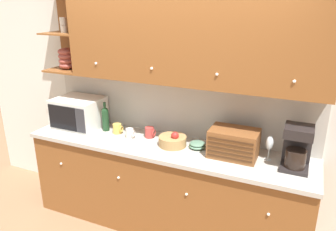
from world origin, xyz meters
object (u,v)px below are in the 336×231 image
mug_blue_second (117,129)px  bread_box (234,143)px  bowl_stack_on_counter (197,145)px  fruit_basket (173,141)px  microwave (79,113)px  coffee_maker (297,147)px  mug (130,133)px  wine_glass (270,144)px  wine_bottle (105,118)px  mug_patterned_third (150,132)px

mug_blue_second → bread_box: 1.26m
bowl_stack_on_counter → fruit_basket: bearing=-170.0°
microwave → coffee_maker: (2.28, -0.04, 0.03)m
fruit_basket → mug: bearing=-179.1°
wine_glass → bowl_stack_on_counter: bearing=-177.2°
microwave → wine_bottle: bearing=4.0°
fruit_basket → coffee_maker: (1.12, 0.01, 0.14)m
fruit_basket → bowl_stack_on_counter: (0.24, 0.04, -0.02)m
microwave → bread_box: microwave is taller
bowl_stack_on_counter → bread_box: 0.37m
mug → bowl_stack_on_counter: mug is taller
mug_blue_second → fruit_basket: bearing=-4.2°
mug → mug_patterned_third: size_ratio=0.93×
fruit_basket → wine_glass: 0.90m
wine_bottle → bowl_stack_on_counter: wine_bottle is taller
mug_blue_second → microwave: bearing=-179.9°
fruit_basket → wine_glass: wine_glass is taller
mug → mug_blue_second: bearing=163.5°
bowl_stack_on_counter → coffee_maker: size_ratio=0.41×
wine_bottle → mug: (0.35, -0.08, -0.09)m
wine_bottle → fruit_basket: 0.83m
bowl_stack_on_counter → mug_patterned_third: bearing=174.9°
bread_box → coffee_maker: 0.53m
mug_patterned_third → wine_glass: wine_glass is taller
bread_box → coffee_maker: coffee_maker is taller
wine_bottle → bowl_stack_on_counter: (1.06, -0.03, -0.11)m
coffee_maker → wine_bottle: bearing=178.3°
wine_bottle → mug: wine_bottle is taller
mug_patterned_third → bowl_stack_on_counter: bearing=-5.1°
microwave → mug_patterned_third: bearing=2.9°
microwave → bread_box: bearing=-1.0°
mug_blue_second → mug: 0.19m
mug_patterned_third → bowl_stack_on_counter: mug_patterned_third is taller
mug → bowl_stack_on_counter: 0.72m
microwave → bowl_stack_on_counter: size_ratio=3.19×
microwave → fruit_basket: microwave is taller
mug_blue_second → mug_patterned_third: (0.36, 0.04, 0.00)m
bread_box → wine_glass: (0.30, 0.06, 0.03)m
bowl_stack_on_counter → wine_glass: wine_glass is taller
mug_blue_second → mug_patterned_third: bearing=6.6°
coffee_maker → microwave: bearing=179.1°
mug_patterned_third → bread_box: bread_box is taller
mug → wine_glass: 1.38m
coffee_maker → mug_patterned_third: bearing=176.8°
mug_blue_second → bowl_stack_on_counter: mug_blue_second is taller
microwave → mug: microwave is taller
bread_box → mug_blue_second: bearing=178.5°
microwave → bowl_stack_on_counter: bearing=-0.2°
mug_blue_second → mug_patterned_third: 0.37m
wine_bottle → mug_blue_second: wine_bottle is taller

